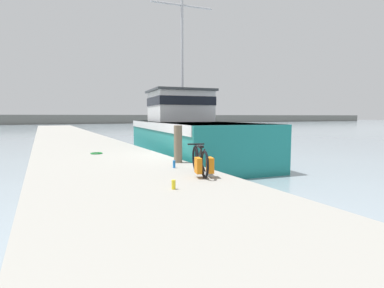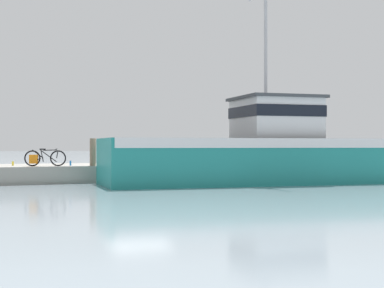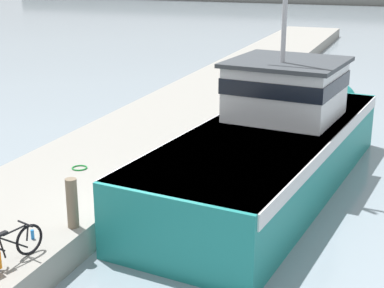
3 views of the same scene
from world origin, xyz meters
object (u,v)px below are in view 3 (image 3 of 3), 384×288
mooring_post (72,203)px  bicycle_touring (1,252)px  fishing_boat_main (274,140)px  water_bottle_by_bike (33,235)px

mooring_post → bicycle_touring: bearing=-98.6°
fishing_boat_main → water_bottle_by_bike: 7.78m
fishing_boat_main → bicycle_touring: bearing=-106.4°
fishing_boat_main → water_bottle_by_bike: bearing=-111.2°
bicycle_touring → water_bottle_by_bike: bicycle_touring is taller
fishing_boat_main → bicycle_touring: size_ratio=8.40×
bicycle_touring → water_bottle_by_bike: 1.26m
fishing_boat_main → bicycle_touring: 8.80m
fishing_boat_main → bicycle_touring: fishing_boat_main is taller
bicycle_touring → water_bottle_by_bike: size_ratio=7.76×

